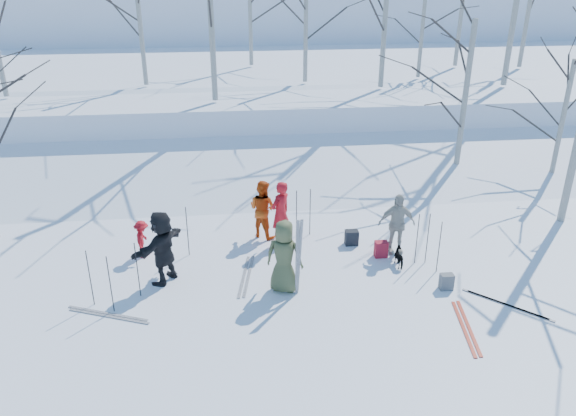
{
  "coord_description": "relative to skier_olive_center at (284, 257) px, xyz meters",
  "views": [
    {
      "loc": [
        -1.38,
        -11.03,
        7.0
      ],
      "look_at": [
        0.0,
        1.5,
        1.3
      ],
      "focal_mm": 35.0,
      "sensor_mm": 36.0,
      "label": 1
    }
  ],
  "objects": [
    {
      "name": "backpack_red",
      "position": [
        2.59,
        1.27,
        -0.65
      ],
      "size": [
        0.32,
        0.22,
        0.42
      ],
      "primitive_type": "cube",
      "color": "#A5192A",
      "rests_on": "ground"
    },
    {
      "name": "birch_plateau_d",
      "position": [
        2.15,
        12.3,
        3.7
      ],
      "size": [
        3.91,
        3.91,
        4.73
      ],
      "primitive_type": null,
      "color": "silver",
      "rests_on": "snow_plateau"
    },
    {
      "name": "skier_red_north",
      "position": [
        0.14,
        2.26,
        0.01
      ],
      "size": [
        0.76,
        0.74,
        1.75
      ],
      "primitive_type": "imported",
      "rotation": [
        0.0,
        0.0,
        3.87
      ],
      "color": "red",
      "rests_on": "ground"
    },
    {
      "name": "skier_red_seated",
      "position": [
        -3.38,
        1.92,
        -0.37
      ],
      "size": [
        0.4,
        0.66,
        0.99
      ],
      "primitive_type": "imported",
      "rotation": [
        0.0,
        0.0,
        1.52
      ],
      "color": "red",
      "rests_on": "ground"
    },
    {
      "name": "ski_pole_d",
      "position": [
        -3.24,
        0.1,
        -0.19
      ],
      "size": [
        0.02,
        0.02,
        1.34
      ],
      "primitive_type": "cylinder",
      "color": "black",
      "rests_on": "ground"
    },
    {
      "name": "snow_ramp",
      "position": [
        0.27,
        7.14,
        -0.71
      ],
      "size": [
        70.0,
        9.49,
        4.12
      ],
      "primitive_type": "cube",
      "rotation": [
        0.3,
        0.0,
        0.0
      ],
      "color": "white",
      "rests_on": "ground"
    },
    {
      "name": "ski_pole_a",
      "position": [
        3.35,
        0.86,
        -0.19
      ],
      "size": [
        0.02,
        0.02,
        1.34
      ],
      "primitive_type": "cylinder",
      "color": "black",
      "rests_on": "ground"
    },
    {
      "name": "skier_olive_center",
      "position": [
        0.0,
        0.0,
        0.0
      ],
      "size": [
        0.98,
        0.8,
        1.73
      ],
      "primitive_type": "imported",
      "rotation": [
        0.0,
        0.0,
        2.8
      ],
      "color": "#475030",
      "rests_on": "ground"
    },
    {
      "name": "ski_pair_b",
      "position": [
        -3.84,
        -0.6,
        -0.85
      ],
      "size": [
        1.52,
        2.04,
        0.02
      ],
      "primitive_type": null,
      "rotation": [
        0.0,
        0.0,
        1.19
      ],
      "color": "silver",
      "rests_on": "ground"
    },
    {
      "name": "skier_grey_west",
      "position": [
        -2.73,
        0.7,
        0.03
      ],
      "size": [
        1.36,
        1.66,
        1.78
      ],
      "primitive_type": "imported",
      "rotation": [
        0.0,
        0.0,
        4.12
      ],
      "color": "black",
      "rests_on": "ground"
    },
    {
      "name": "snow_plateau",
      "position": [
        0.27,
        17.14,
        0.14
      ],
      "size": [
        70.0,
        18.0,
        2.2
      ],
      "primitive_type": "cube",
      "color": "white",
      "rests_on": "ground"
    },
    {
      "name": "ski_pair_a",
      "position": [
        4.79,
        -1.17,
        -0.85
      ],
      "size": [
        2.1,
        2.1,
        0.02
      ],
      "primitive_type": null,
      "rotation": [
        0.0,
        0.0,
        0.79
      ],
      "color": "silver",
      "rests_on": "ground"
    },
    {
      "name": "birch_plateau_e",
      "position": [
        -4.34,
        12.41,
        3.92
      ],
      "size": [
        4.22,
        4.22,
        5.17
      ],
      "primitive_type": null,
      "color": "silver",
      "rests_on": "snow_plateau"
    },
    {
      "name": "upright_ski_left",
      "position": [
        0.26,
        -0.25,
        0.09
      ],
      "size": [
        0.07,
        0.16,
        1.9
      ],
      "primitive_type": "cube",
      "rotation": [
        0.07,
        0.0,
        0.01
      ],
      "color": "silver",
      "rests_on": "ground"
    },
    {
      "name": "far_hill",
      "position": [
        0.27,
        38.14,
        1.14
      ],
      "size": [
        90.0,
        30.0,
        6.0
      ],
      "primitive_type": "cube",
      "color": "white",
      "rests_on": "ground"
    },
    {
      "name": "birch_plateau_i",
      "position": [
        9.74,
        15.16,
        4.21
      ],
      "size": [
        4.62,
        4.62,
        5.75
      ],
      "primitive_type": null,
      "color": "silver",
      "rests_on": "snow_plateau"
    },
    {
      "name": "ski_pole_i",
      "position": [
        -2.25,
        1.89,
        -0.19
      ],
      "size": [
        0.02,
        0.02,
        1.34
      ],
      "primitive_type": "cylinder",
      "color": "black",
      "rests_on": "ground"
    },
    {
      "name": "upright_ski_right",
      "position": [
        0.32,
        -0.19,
        0.09
      ],
      "size": [
        0.14,
        0.23,
        1.89
      ],
      "primitive_type": "cube",
      "rotation": [
        0.1,
        0.0,
        0.35
      ],
      "color": "silver",
      "rests_on": "ground"
    },
    {
      "name": "birch_plateau_h",
      "position": [
        7.12,
        12.72,
        3.29
      ],
      "size": [
        3.34,
        3.34,
        3.91
      ],
      "primitive_type": null,
      "color": "silver",
      "rests_on": "snow_plateau"
    },
    {
      "name": "ski_pair_d",
      "position": [
        -0.84,
        0.67,
        -0.85
      ],
      "size": [
        0.81,
        1.96,
        0.02
      ],
      "primitive_type": null,
      "rotation": [
        0.0,
        0.0,
        -0.16
      ],
      "color": "silver",
      "rests_on": "ground"
    },
    {
      "name": "backpack_dark",
      "position": [
        1.99,
        2.0,
        -0.66
      ],
      "size": [
        0.34,
        0.24,
        0.4
      ],
      "primitive_type": "cube",
      "color": "black",
      "rests_on": "ground"
    },
    {
      "name": "birch_edge_c",
      "position": [
        9.56,
        5.57,
        1.18
      ],
      "size": [
        3.46,
        3.46,
        4.09
      ],
      "primitive_type": null,
      "color": "silver",
      "rests_on": "ground"
    },
    {
      "name": "ski_pole_c",
      "position": [
        3.61,
        0.84,
        -0.19
      ],
      "size": [
        0.02,
        0.02,
        1.34
      ],
      "primitive_type": "cylinder",
      "color": "black",
      "rests_on": "ground"
    },
    {
      "name": "backpack_grey",
      "position": [
        3.69,
        -0.38,
        -0.67
      ],
      "size": [
        0.3,
        0.2,
        0.38
      ],
      "primitive_type": "cube",
      "color": "#575A5F",
      "rests_on": "ground"
    },
    {
      "name": "ski_pole_b",
      "position": [
        -4.21,
        -0.14,
        -0.19
      ],
      "size": [
        0.02,
        0.02,
        1.34
      ],
      "primitive_type": "cylinder",
      "color": "black",
      "rests_on": "ground"
    },
    {
      "name": "ski_pole_f",
      "position": [
        0.6,
        2.63,
        -0.19
      ],
      "size": [
        0.02,
        0.02,
        1.34
      ],
      "primitive_type": "cylinder",
      "color": "black",
      "rests_on": "ground"
    },
    {
      "name": "birch_edge_e",
      "position": [
        6.49,
        6.22,
        1.76
      ],
      "size": [
        4.27,
        4.27,
        5.25
      ],
      "primitive_type": null,
      "color": "silver",
      "rests_on": "ground"
    },
    {
      "name": "ski_pair_c",
      "position": [
        3.57,
        -1.86,
        -0.85
      ],
      "size": [
        0.76,
        1.96,
        0.02
      ],
      "primitive_type": null,
      "rotation": [
        0.0,
        0.0,
        -0.15
      ],
      "color": "red",
      "rests_on": "ground"
    },
    {
      "name": "ski_pole_h",
      "position": [
        0.98,
        2.7,
        -0.19
      ],
      "size": [
        0.02,
        0.02,
        1.34
      ],
      "primitive_type": "cylinder",
      "color": "black",
      "rests_on": "ground"
    },
    {
      "name": "ground",
      "position": [
        0.27,
        0.14,
        -0.86
      ],
      "size": [
        120.0,
        120.0,
        0.0
      ],
      "primitive_type": "plane",
      "color": "white",
      "rests_on": "ground"
    },
    {
      "name": "skier_redor_behind",
      "position": [
        -0.3,
        2.75,
        -0.06
      ],
      "size": [
        0.99,
        0.96,
        1.61
      ],
      "primitive_type": "imported",
      "rotation": [
        0.0,
        0.0,
        2.46
      ],
      "color": "#CD480F",
      "rests_on": "ground"
    },
    {
      "name": "birch_plateau_c",
      "position": [
        5.01,
        10.95,
        4.35
      ],
      "size": [
        4.82,
        4.82,
        6.03
      ],
      "primitive_type": null,
      "color": "silver",
      "rests_on": "snow_plateau"
    },
    {
      "name": "skier_cream_east",
      "position": [
        3.01,
        1.47,
        -0.06
      ],
      "size": [
        0.96,
        0.42,
        1.61
      ],
      "primitive_type": "imported",
      "rotation": [
        0.0,
        0.0,
        -0.03
      ],
      "color": "beige",
      "rests_on": "ground"
    },
    {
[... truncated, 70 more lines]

